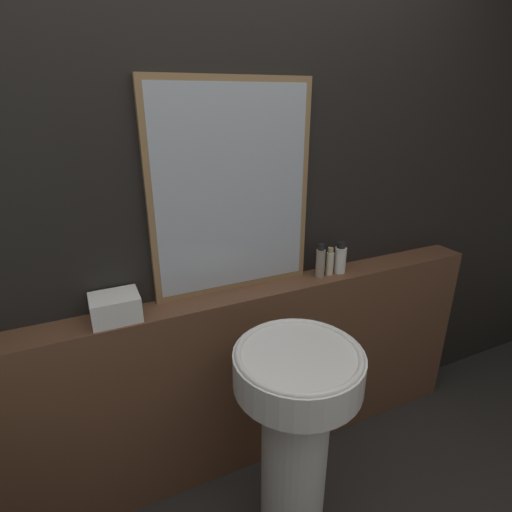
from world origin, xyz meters
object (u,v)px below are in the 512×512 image
at_px(mirror, 232,191).
at_px(towel_stack, 115,307).
at_px(shampoo_bottle, 320,262).
at_px(pedestal_sink, 295,426).
at_px(conditioner_bottle, 330,262).
at_px(lotion_bottle, 340,259).

height_order(mirror, towel_stack, mirror).
bearing_deg(shampoo_bottle, pedestal_sink, -130.29).
relative_size(conditioner_bottle, lotion_bottle, 0.89).
relative_size(towel_stack, lotion_bottle, 1.18).
distance_m(mirror, shampoo_bottle, 0.56).
bearing_deg(conditioner_bottle, towel_stack, 180.00).
bearing_deg(towel_stack, mirror, 6.95).
relative_size(towel_stack, shampoo_bottle, 1.10).
bearing_deg(mirror, shampoo_bottle, -8.69).
relative_size(mirror, conditioner_bottle, 6.40).
bearing_deg(pedestal_sink, towel_stack, 141.57).
xyz_separation_m(towel_stack, shampoo_bottle, (0.93, 0.00, 0.03)).
bearing_deg(pedestal_sink, shampoo_bottle, 49.71).
relative_size(mirror, shampoo_bottle, 5.33).
bearing_deg(mirror, conditioner_bottle, -7.69).
distance_m(mirror, lotion_bottle, 0.65).
distance_m(mirror, towel_stack, 0.65).
bearing_deg(lotion_bottle, mirror, 173.19).
relative_size(shampoo_bottle, conditioner_bottle, 1.20).
xyz_separation_m(conditioner_bottle, lotion_bottle, (0.06, 0.00, 0.01)).
relative_size(shampoo_bottle, lotion_bottle, 1.07).
xyz_separation_m(pedestal_sink, conditioner_bottle, (0.43, 0.44, 0.44)).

